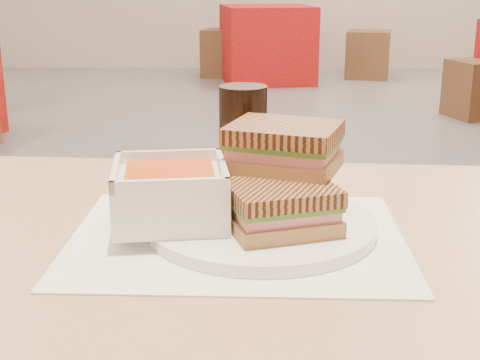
{
  "coord_description": "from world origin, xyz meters",
  "views": [
    {
      "loc": [
        0.03,
        -2.75,
        1.05
      ],
      "look_at": [
        0.01,
        -2.0,
        0.82
      ],
      "focal_mm": 50.06,
      "sensor_mm": 36.0,
      "label": 1
    }
  ],
  "objects_px": {
    "main_table": "(321,330)",
    "soup_bowl": "(170,195)",
    "bg_table_2": "(267,44)",
    "bg_chair_1l": "(477,89)",
    "plate": "(261,225)",
    "cola_glass": "(243,137)",
    "bg_chair_2l": "(225,53)",
    "panini_lower": "(281,207)",
    "bg_chair_2r": "(368,55)"
  },
  "relations": [
    {
      "from": "plate",
      "to": "bg_chair_2r",
      "type": "relative_size",
      "value": 0.54
    },
    {
      "from": "soup_bowl",
      "to": "bg_chair_2r",
      "type": "height_order",
      "value": "soup_bowl"
    },
    {
      "from": "panini_lower",
      "to": "bg_chair_1l",
      "type": "xyz_separation_m",
      "value": [
        1.64,
        4.34,
        -0.58
      ]
    },
    {
      "from": "main_table",
      "to": "bg_chair_2l",
      "type": "bearing_deg",
      "value": 93.71
    },
    {
      "from": "bg_table_2",
      "to": "bg_chair_1l",
      "type": "distance_m",
      "value": 2.32
    },
    {
      "from": "main_table",
      "to": "bg_chair_1l",
      "type": "bearing_deg",
      "value": 69.89
    },
    {
      "from": "plate",
      "to": "panini_lower",
      "type": "relative_size",
      "value": 1.91
    },
    {
      "from": "soup_bowl",
      "to": "bg_chair_1l",
      "type": "xyz_separation_m",
      "value": [
        1.77,
        4.31,
        -0.58
      ]
    },
    {
      "from": "bg_chair_2l",
      "to": "bg_table_2",
      "type": "bearing_deg",
      "value": -39.19
    },
    {
      "from": "main_table",
      "to": "soup_bowl",
      "type": "bearing_deg",
      "value": 170.97
    },
    {
      "from": "main_table",
      "to": "cola_glass",
      "type": "height_order",
      "value": "cola_glass"
    },
    {
      "from": "bg_chair_2l",
      "to": "soup_bowl",
      "type": "bearing_deg",
      "value": -87.91
    },
    {
      "from": "bg_chair_2r",
      "to": "main_table",
      "type": "bearing_deg",
      "value": -99.65
    },
    {
      "from": "soup_bowl",
      "to": "cola_glass",
      "type": "relative_size",
      "value": 1.0
    },
    {
      "from": "bg_chair_2l",
      "to": "plate",
      "type": "bearing_deg",
      "value": -86.93
    },
    {
      "from": "bg_chair_2l",
      "to": "bg_chair_2r",
      "type": "distance_m",
      "value": 1.49
    },
    {
      "from": "panini_lower",
      "to": "bg_chair_1l",
      "type": "distance_m",
      "value": 4.68
    },
    {
      "from": "panini_lower",
      "to": "cola_glass",
      "type": "xyz_separation_m",
      "value": [
        -0.05,
        0.22,
        0.03
      ]
    },
    {
      "from": "bg_chair_2l",
      "to": "bg_chair_1l",
      "type": "bearing_deg",
      "value": -45.75
    },
    {
      "from": "bg_table_2",
      "to": "bg_chair_1l",
      "type": "xyz_separation_m",
      "value": [
        1.57,
        -1.7,
        -0.16
      ]
    },
    {
      "from": "bg_chair_1l",
      "to": "cola_glass",
      "type": "bearing_deg",
      "value": -112.28
    },
    {
      "from": "soup_bowl",
      "to": "bg_table_2",
      "type": "bearing_deg",
      "value": 88.05
    },
    {
      "from": "plate",
      "to": "bg_table_2",
      "type": "distance_m",
      "value": 6.02
    },
    {
      "from": "plate",
      "to": "bg_table_2",
      "type": "height_order",
      "value": "plate"
    },
    {
      "from": "main_table",
      "to": "bg_chair_1l",
      "type": "relative_size",
      "value": 2.57
    },
    {
      "from": "panini_lower",
      "to": "cola_glass",
      "type": "relative_size",
      "value": 0.98
    },
    {
      "from": "main_table",
      "to": "bg_table_2",
      "type": "distance_m",
      "value": 6.05
    },
    {
      "from": "bg_table_2",
      "to": "panini_lower",
      "type": "bearing_deg",
      "value": -90.7
    },
    {
      "from": "cola_glass",
      "to": "bg_chair_1l",
      "type": "height_order",
      "value": "cola_glass"
    },
    {
      "from": "soup_bowl",
      "to": "bg_table_2",
      "type": "distance_m",
      "value": 6.03
    },
    {
      "from": "panini_lower",
      "to": "bg_table_2",
      "type": "xyz_separation_m",
      "value": [
        0.07,
        6.04,
        -0.42
      ]
    },
    {
      "from": "plate",
      "to": "cola_glass",
      "type": "distance_m",
      "value": 0.2
    },
    {
      "from": "panini_lower",
      "to": "bg_chair_2l",
      "type": "bearing_deg",
      "value": 93.26
    },
    {
      "from": "bg_chair_2l",
      "to": "main_table",
      "type": "bearing_deg",
      "value": -86.29
    },
    {
      "from": "bg_table_2",
      "to": "bg_chair_2r",
      "type": "height_order",
      "value": "bg_table_2"
    },
    {
      "from": "bg_chair_1l",
      "to": "main_table",
      "type": "bearing_deg",
      "value": -110.11
    },
    {
      "from": "bg_chair_2l",
      "to": "cola_glass",
      "type": "bearing_deg",
      "value": -87.08
    },
    {
      "from": "bg_table_2",
      "to": "bg_chair_2r",
      "type": "relative_size",
      "value": 1.93
    },
    {
      "from": "panini_lower",
      "to": "plate",
      "type": "bearing_deg",
      "value": 124.36
    },
    {
      "from": "soup_bowl",
      "to": "bg_table_2",
      "type": "height_order",
      "value": "soup_bowl"
    },
    {
      "from": "bg_chair_1l",
      "to": "bg_chair_2r",
      "type": "relative_size",
      "value": 0.94
    },
    {
      "from": "soup_bowl",
      "to": "bg_chair_2l",
      "type": "xyz_separation_m",
      "value": [
        -0.23,
        6.37,
        -0.55
      ]
    },
    {
      "from": "cola_glass",
      "to": "bg_chair_1l",
      "type": "xyz_separation_m",
      "value": [
        1.69,
        4.12,
        -0.61
      ]
    },
    {
      "from": "main_table",
      "to": "soup_bowl",
      "type": "height_order",
      "value": "soup_bowl"
    },
    {
      "from": "main_table",
      "to": "bg_chair_2r",
      "type": "xyz_separation_m",
      "value": [
        1.07,
        6.32,
        -0.39
      ]
    },
    {
      "from": "panini_lower",
      "to": "bg_table_2",
      "type": "relative_size",
      "value": 0.15
    },
    {
      "from": "plate",
      "to": "bg_chair_2r",
      "type": "xyz_separation_m",
      "value": [
        1.15,
        6.28,
        -0.52
      ]
    },
    {
      "from": "bg_chair_1l",
      "to": "bg_chair_2l",
      "type": "xyz_separation_m",
      "value": [
        -2.0,
        2.06,
        0.03
      ]
    },
    {
      "from": "soup_bowl",
      "to": "bg_chair_2l",
      "type": "relative_size",
      "value": 0.29
    },
    {
      "from": "cola_glass",
      "to": "bg_chair_2l",
      "type": "bearing_deg",
      "value": 92.92
    }
  ]
}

